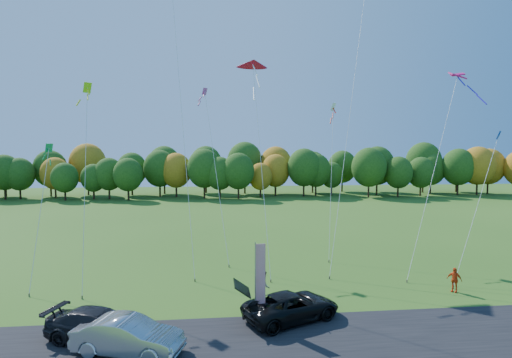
{
  "coord_description": "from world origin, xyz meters",
  "views": [
    {
      "loc": [
        -2.93,
        -22.01,
        8.97
      ],
      "look_at": [
        0.0,
        6.0,
        7.0
      ],
      "focal_mm": 28.0,
      "sensor_mm": 36.0,
      "label": 1
    }
  ],
  "objects": [
    {
      "name": "ground",
      "position": [
        0.0,
        0.0,
        0.0
      ],
      "size": [
        160.0,
        160.0,
        0.0
      ],
      "primitive_type": "plane",
      "color": "#2C5717"
    },
    {
      "name": "asphalt_strip",
      "position": [
        0.0,
        -4.0,
        0.01
      ],
      "size": [
        90.0,
        6.0,
        0.01
      ],
      "primitive_type": "cube",
      "color": "black",
      "rests_on": "ground"
    },
    {
      "name": "tree_line",
      "position": [
        0.0,
        55.0,
        0.0
      ],
      "size": [
        116.0,
        12.0,
        10.0
      ],
      "primitive_type": null,
      "color": "#1E4711",
      "rests_on": "ground"
    },
    {
      "name": "black_suv",
      "position": [
        1.11,
        -1.63,
        0.74
      ],
      "size": [
        5.84,
        4.36,
        1.47
      ],
      "primitive_type": "imported",
      "rotation": [
        0.0,
        0.0,
        1.98
      ],
      "color": "black",
      "rests_on": "ground"
    },
    {
      "name": "silver_sedan",
      "position": [
        -6.78,
        -4.4,
        0.8
      ],
      "size": [
        5.15,
        3.04,
        1.6
      ],
      "primitive_type": "imported",
      "rotation": [
        0.0,
        0.0,
        1.28
      ],
      "color": "#AAAAAF",
      "rests_on": "ground"
    },
    {
      "name": "dark_truck_a",
      "position": [
        -8.4,
        -3.06,
        0.74
      ],
      "size": [
        5.53,
        3.65,
        1.49
      ],
      "primitive_type": "imported",
      "rotation": [
        0.0,
        0.0,
        1.24
      ],
      "color": "black",
      "rests_on": "ground"
    },
    {
      "name": "person_tailgate_a",
      "position": [
        -0.66,
        -1.24,
        0.8
      ],
      "size": [
        0.58,
        0.69,
        1.61
      ],
      "primitive_type": "imported",
      "rotation": [
        0.0,
        0.0,
        1.96
      ],
      "color": "white",
      "rests_on": "ground"
    },
    {
      "name": "person_tailgate_b",
      "position": [
        -0.05,
        1.16,
        0.91
      ],
      "size": [
        0.73,
        0.92,
        1.83
      ],
      "primitive_type": "imported",
      "rotation": [
        0.0,
        0.0,
        1.62
      ],
      "color": "gray",
      "rests_on": "ground"
    },
    {
      "name": "person_east",
      "position": [
        12.24,
        1.43,
        0.79
      ],
      "size": [
        0.9,
        0.94,
        1.57
      ],
      "primitive_type": "imported",
      "rotation": [
        0.0,
        0.0,
        -0.84
      ],
      "color": "#E64515",
      "rests_on": "ground"
    },
    {
      "name": "feather_flag",
      "position": [
        -0.64,
        -1.82,
        2.63
      ],
      "size": [
        0.57,
        0.11,
        4.29
      ],
      "color": "#999999",
      "rests_on": "ground"
    },
    {
      "name": "kite_delta_blue",
      "position": [
        -5.66,
        10.32,
        14.68
      ],
      "size": [
        4.37,
        11.28,
        29.91
      ],
      "color": "#4C3F33",
      "rests_on": "ground"
    },
    {
      "name": "kite_parafoil_orange",
      "position": [
        8.41,
        10.14,
        13.68
      ],
      "size": [
        8.35,
        11.39,
        27.72
      ],
      "color": "#4C3F33",
      "rests_on": "ground"
    },
    {
      "name": "kite_delta_red",
      "position": [
        0.64,
        10.11,
        10.62
      ],
      "size": [
        2.86,
        10.29,
        18.26
      ],
      "color": "#4C3F33",
      "rests_on": "ground"
    },
    {
      "name": "kite_parafoil_rainbow",
      "position": [
        14.12,
        7.24,
        7.87
      ],
      "size": [
        9.71,
        8.19,
        16.13
      ],
      "color": "#4C3F33",
      "rests_on": "ground"
    },
    {
      "name": "kite_diamond_yellow",
      "position": [
        -11.52,
        5.52,
        6.99
      ],
      "size": [
        1.7,
        6.37,
        14.29
      ],
      "color": "#4C3F33",
      "rests_on": "ground"
    },
    {
      "name": "kite_diamond_green",
      "position": [
        -14.61,
        5.94,
        4.92
      ],
      "size": [
        1.07,
        5.46,
        9.84
      ],
      "color": "#4C3F33",
      "rests_on": "ground"
    },
    {
      "name": "kite_diamond_white",
      "position": [
        7.24,
        11.89,
        6.72
      ],
      "size": [
        2.69,
        6.76,
        13.86
      ],
      "color": "#4C3F33",
      "rests_on": "ground"
    },
    {
      "name": "kite_diamond_pink",
      "position": [
        -2.81,
        11.52,
        7.31
      ],
      "size": [
        2.45,
        6.87,
        14.96
      ],
      "color": "#4C3F33",
      "rests_on": "ground"
    },
    {
      "name": "kite_diamond_blue_low",
      "position": [
        15.24,
        3.74,
        5.15
      ],
      "size": [
        5.98,
        4.08,
        10.77
      ],
      "color": "#4C3F33",
      "rests_on": "ground"
    }
  ]
}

